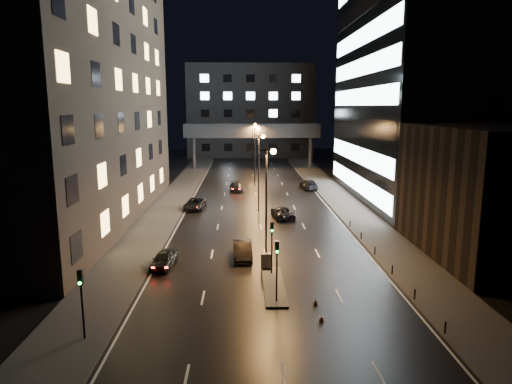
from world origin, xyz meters
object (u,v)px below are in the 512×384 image
at_px(car_toward_a, 283,212).
at_px(utility_cabinet, 266,261).
at_px(car_toward_b, 309,185).
at_px(car_away_d, 236,187).
at_px(car_away_a, 164,259).
at_px(car_away_c, 195,204).
at_px(car_away_b, 242,250).

distance_m(car_toward_a, utility_cabinet, 18.62).
height_order(car_toward_b, utility_cabinet, car_toward_b).
relative_size(car_away_d, car_toward_a, 0.92).
bearing_deg(car_away_a, car_away_c, 96.27).
xyz_separation_m(car_away_b, car_toward_b, (11.12, 35.34, 0.01)).
xyz_separation_m(car_away_c, car_toward_b, (17.62, 14.74, 0.07)).
distance_m(car_away_b, car_toward_b, 37.05).
relative_size(car_toward_a, car_toward_b, 0.92).
relative_size(car_away_a, car_away_b, 0.88).
height_order(car_away_a, utility_cabinet, utility_cabinet).
height_order(car_away_c, car_away_d, car_away_c).
height_order(car_away_b, car_toward_b, car_toward_b).
distance_m(car_away_a, car_toward_b, 41.57).
distance_m(car_away_b, utility_cabinet, 3.65).
bearing_deg(utility_cabinet, car_away_b, 116.64).
bearing_deg(car_away_b, car_toward_b, 70.55).
height_order(car_away_d, car_toward_a, car_toward_a).
height_order(car_away_a, car_toward_a, car_away_a).
bearing_deg(car_away_a, utility_cabinet, 1.32).
distance_m(car_away_a, utility_cabinet, 8.86).
xyz_separation_m(car_away_b, car_away_c, (-6.51, 20.60, -0.06)).
xyz_separation_m(car_away_c, car_away_d, (5.45, 13.57, -0.05)).
bearing_deg(car_away_a, car_toward_a, 63.04).
relative_size(car_away_b, car_away_c, 0.91).
distance_m(car_away_b, car_away_d, 34.19).
relative_size(car_away_d, car_toward_b, 0.85).
height_order(car_toward_a, car_toward_b, car_toward_b).
xyz_separation_m(car_away_a, utility_cabinet, (8.82, -0.88, 0.08)).
bearing_deg(car_toward_b, utility_cabinet, 70.84).
bearing_deg(car_away_b, utility_cabinet, -58.43).
height_order(car_toward_a, utility_cabinet, utility_cabinet).
bearing_deg(car_away_b, car_away_c, 105.54).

